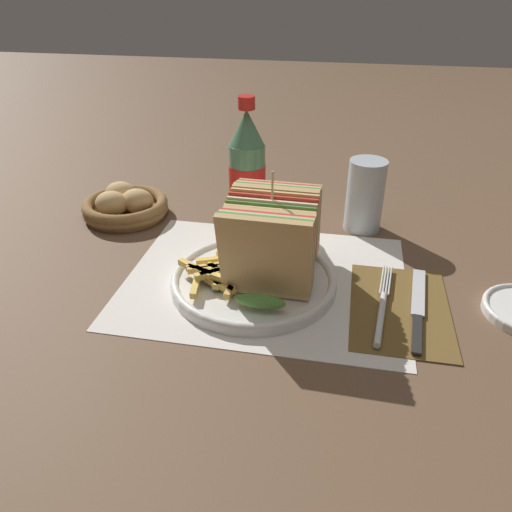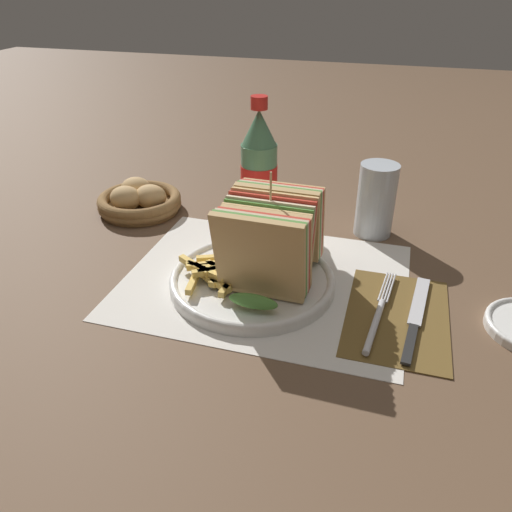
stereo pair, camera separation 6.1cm
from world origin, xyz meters
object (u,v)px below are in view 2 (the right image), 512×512
at_px(club_sandwich, 270,240).
at_px(glass_near, 375,204).
at_px(plate_main, 252,280).
at_px(coke_bottle_near, 259,167).
at_px(fork, 377,317).
at_px(bread_basket, 139,201).
at_px(knife, 415,318).

height_order(club_sandwich, glass_near, club_sandwich).
xyz_separation_m(plate_main, club_sandwich, (0.03, 0.01, 0.07)).
distance_m(plate_main, coke_bottle_near, 0.26).
bearing_deg(fork, glass_near, 102.42).
distance_m(club_sandwich, bread_basket, 0.37).
xyz_separation_m(plate_main, fork, (0.19, -0.04, -0.00)).
bearing_deg(club_sandwich, bread_basket, 149.30).
bearing_deg(bread_basket, club_sandwich, -30.70).
relative_size(plate_main, club_sandwich, 1.27).
relative_size(coke_bottle_near, glass_near, 1.74).
height_order(plate_main, bread_basket, bread_basket).
relative_size(knife, glass_near, 1.56).
xyz_separation_m(fork, bread_basket, (-0.47, 0.23, 0.01)).
relative_size(plate_main, knife, 1.22).
height_order(plate_main, coke_bottle_near, coke_bottle_near).
relative_size(club_sandwich, fork, 1.00).
bearing_deg(glass_near, plate_main, -125.19).
bearing_deg(knife, bread_basket, 163.88).
bearing_deg(bread_basket, knife, -22.04).
distance_m(plate_main, glass_near, 0.28).
bearing_deg(knife, club_sandwich, 178.79).
relative_size(knife, bread_basket, 1.25).
bearing_deg(coke_bottle_near, knife, -41.35).
relative_size(plate_main, coke_bottle_near, 1.10).
bearing_deg(coke_bottle_near, bread_basket, -168.12).
bearing_deg(glass_near, knife, -72.03).
relative_size(fork, coke_bottle_near, 0.87).
height_order(plate_main, club_sandwich, club_sandwich).
relative_size(club_sandwich, bread_basket, 1.21).
bearing_deg(coke_bottle_near, club_sandwich, -70.13).
bearing_deg(fork, plate_main, 174.65).
bearing_deg(glass_near, coke_bottle_near, 175.86).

